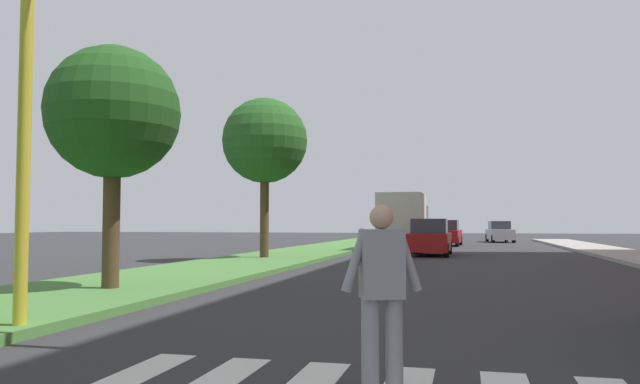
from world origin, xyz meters
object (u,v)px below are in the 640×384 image
tree_mid (113,114)px  sedan_midblock (430,239)px  sedan_far_horizon (500,232)px  truck_box_delivery (404,221)px  traffic_light_gantry (177,8)px  sedan_distant (447,234)px  tree_far (265,141)px  pedestrian_performer (382,289)px

tree_mid → sedan_midblock: size_ratio=1.28×
sedan_far_horizon → truck_box_delivery: bearing=-108.5°
traffic_light_gantry → sedan_distant: size_ratio=1.83×
sedan_distant → sedan_far_horizon: (3.94, 9.12, -0.02)m
sedan_distant → truck_box_delivery: 8.99m
tree_far → sedan_midblock: bearing=42.3°
pedestrian_performer → tree_far: bearing=111.8°
tree_mid → traffic_light_gantry: (3.78, -4.53, 0.43)m
tree_far → traffic_light_gantry: (4.37, -16.47, -0.56)m
pedestrian_performer → truck_box_delivery: bearing=95.3°
pedestrian_performer → sedan_distant: size_ratio=0.39×
traffic_light_gantry → sedan_distant: traffic_light_gantry is taller
traffic_light_gantry → sedan_distant: (2.31, 35.28, -3.52)m
truck_box_delivery → sedan_far_horizon: bearing=71.5°
tree_mid → sedan_midblock: (5.71, 17.69, -3.09)m
sedan_midblock → sedan_far_horizon: size_ratio=0.90×
pedestrian_performer → sedan_midblock: size_ratio=0.41×
tree_mid → traffic_light_gantry: traffic_light_gantry is taller
pedestrian_performer → truck_box_delivery: 28.33m
sedan_distant → pedestrian_performer: bearing=-89.1°
tree_mid → pedestrian_performer: 9.54m
tree_mid → traffic_light_gantry: bearing=-50.2°
sedan_midblock → sedan_distant: bearing=88.4°
tree_mid → sedan_distant: 31.50m
sedan_distant → truck_box_delivery: (-2.03, -8.72, 0.83)m
traffic_light_gantry → truck_box_delivery: traffic_light_gantry is taller
sedan_midblock → sedan_far_horizon: 22.60m
tree_mid → pedestrian_performer: size_ratio=3.08×
traffic_light_gantry → truck_box_delivery: size_ratio=1.28×
traffic_light_gantry → sedan_far_horizon: 44.98m
tree_mid → tree_far: size_ratio=0.80×
sedan_far_horizon → sedan_midblock: bearing=-101.0°
tree_mid → truck_box_delivery: 22.51m
tree_far → sedan_distant: (6.68, 18.80, -4.08)m
sedan_far_horizon → truck_box_delivery: size_ratio=0.73×
tree_far → pedestrian_performer: tree_far is taller
tree_far → truck_box_delivery: size_ratio=1.05×
pedestrian_performer → sedan_far_horizon: sedan_far_horizon is taller
tree_far → truck_box_delivery: bearing=65.2°
truck_box_delivery → traffic_light_gantry: bearing=-90.6°
traffic_light_gantry → pedestrian_performer: size_ratio=4.70×
sedan_midblock → traffic_light_gantry: bearing=-95.0°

